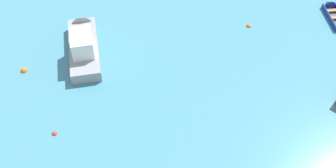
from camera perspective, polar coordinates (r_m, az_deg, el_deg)
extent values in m
cube|color=#4C4C51|center=(32.51, 22.54, 8.59)|extent=(1.62, 2.84, 0.09)
cube|color=navy|center=(32.21, 21.84, 8.77)|extent=(0.85, 2.72, 0.38)
cone|color=navy|center=(33.41, 21.74, 10.46)|extent=(1.06, 0.88, 0.92)
cube|color=#937047|center=(32.28, 22.74, 8.71)|extent=(0.91, 0.52, 0.03)
cube|color=#937047|center=(32.83, 22.24, 9.65)|extent=(0.91, 0.52, 0.03)
cube|color=gray|center=(27.72, -11.77, 4.85)|extent=(3.74, 5.80, 0.82)
cone|color=gray|center=(29.83, -12.07, 8.66)|extent=(1.88, 1.60, 1.59)
cube|color=white|center=(26.59, -12.07, 5.68)|extent=(1.98, 2.33, 1.31)
cube|color=black|center=(27.07, -12.25, 7.33)|extent=(1.26, 0.62, 0.58)
sphere|color=red|center=(24.17, -15.75, -6.79)|extent=(0.30, 0.30, 0.30)
sphere|color=orange|center=(27.96, -19.68, 1.79)|extent=(0.45, 0.45, 0.45)
sphere|color=orange|center=(30.06, 11.36, 8.03)|extent=(0.36, 0.36, 0.36)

